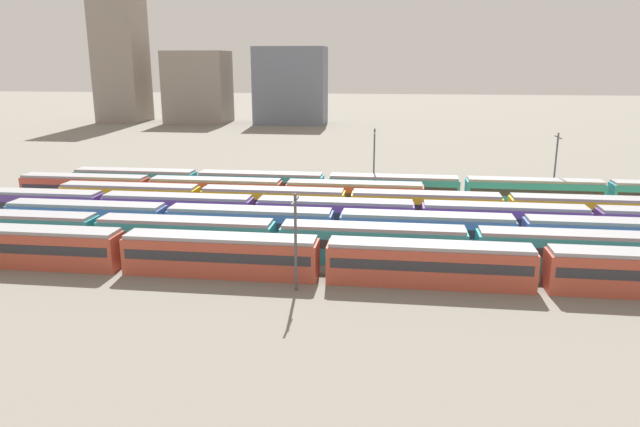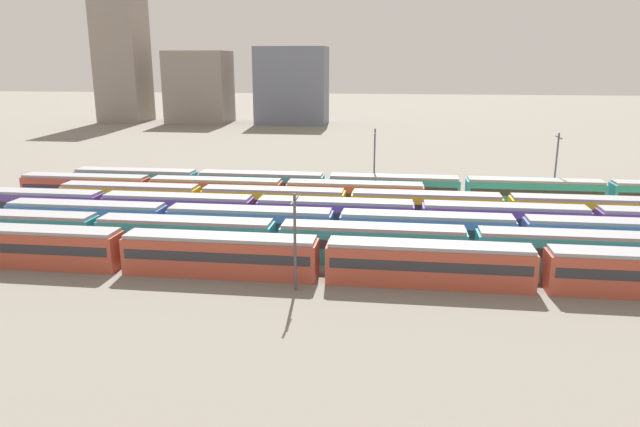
% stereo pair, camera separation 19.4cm
% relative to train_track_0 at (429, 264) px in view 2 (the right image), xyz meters
% --- Properties ---
extents(ground_plane, '(600.00, 600.00, 0.00)m').
position_rel_train_track_0_xyz_m(ground_plane, '(-38.95, 15.60, -1.90)').
color(ground_plane, slate).
extents(train_track_0, '(93.60, 3.06, 3.75)m').
position_rel_train_track_0_xyz_m(train_track_0, '(0.00, 0.00, 0.00)').
color(train_track_0, '#BC4C38').
rests_on(train_track_0, ground_plane).
extents(train_track_1, '(93.60, 3.06, 3.75)m').
position_rel_train_track_0_xyz_m(train_track_1, '(-5.20, 5.20, 0.00)').
color(train_track_1, teal).
rests_on(train_track_1, ground_plane).
extents(train_track_2, '(74.70, 3.06, 3.75)m').
position_rel_train_track_0_xyz_m(train_track_2, '(-9.26, 10.40, 0.00)').
color(train_track_2, '#4C70BC').
rests_on(train_track_2, ground_plane).
extents(train_track_3, '(93.60, 3.06, 3.75)m').
position_rel_train_track_0_xyz_m(train_track_3, '(-9.96, 15.60, 0.00)').
color(train_track_3, '#6B429E').
rests_on(train_track_3, ground_plane).
extents(train_track_4, '(93.60, 3.06, 3.75)m').
position_rel_train_track_0_xyz_m(train_track_4, '(0.54, 20.80, 0.00)').
color(train_track_4, yellow).
rests_on(train_track_4, ground_plane).
extents(train_track_5, '(55.80, 3.06, 3.75)m').
position_rel_train_track_0_xyz_m(train_track_5, '(-27.39, 26.00, -0.00)').
color(train_track_5, '#BC4C38').
rests_on(train_track_5, ground_plane).
extents(train_track_6, '(112.50, 3.06, 3.75)m').
position_rel_train_track_0_xyz_m(train_track_6, '(6.01, 31.20, 0.00)').
color(train_track_6, teal).
rests_on(train_track_6, ground_plane).
extents(catenary_pole_1, '(0.24, 3.20, 9.93)m').
position_rel_train_track_0_xyz_m(catenary_pole_1, '(-6.31, 33.97, 3.61)').
color(catenary_pole_1, '#4C4C51').
rests_on(catenary_pole_1, ground_plane).
extents(catenary_pole_2, '(0.24, 3.20, 8.53)m').
position_rel_train_track_0_xyz_m(catenary_pole_2, '(-11.38, -2.97, 2.89)').
color(catenary_pole_2, '#4C4C51').
rests_on(catenary_pole_2, ground_plane).
extents(catenary_pole_3, '(0.24, 3.20, 9.67)m').
position_rel_train_track_0_xyz_m(catenary_pole_3, '(18.76, 34.30, 3.48)').
color(catenary_pole_3, '#4C4C51').
rests_on(catenary_pole_3, ground_plane).
extents(distant_building_0, '(14.03, 13.89, 46.40)m').
position_rel_train_track_0_xyz_m(distant_building_0, '(-91.93, 135.24, 21.30)').
color(distant_building_0, gray).
rests_on(distant_building_0, ground_plane).
extents(distant_building_1, '(19.32, 14.32, 22.36)m').
position_rel_train_track_0_xyz_m(distant_building_1, '(-66.73, 135.24, 9.28)').
color(distant_building_1, gray).
rests_on(distant_building_1, ground_plane).
extents(distant_building_2, '(21.92, 13.10, 23.58)m').
position_rel_train_track_0_xyz_m(distant_building_2, '(-36.62, 135.24, 9.89)').
color(distant_building_2, slate).
rests_on(distant_building_2, ground_plane).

